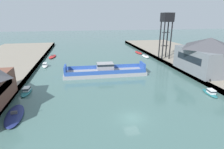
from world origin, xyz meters
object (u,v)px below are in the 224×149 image
at_px(warehouse_shed, 208,55).
at_px(crane_tower, 167,22).
at_px(chain_ferry, 105,71).
at_px(moored_boat_mid_left, 210,92).
at_px(moored_boat_upstream_a, 45,65).
at_px(moored_boat_near_left, 138,52).
at_px(moored_boat_near_right, 26,91).
at_px(moored_boat_far_right, 15,115).
at_px(moored_boat_mid_right, 52,57).
at_px(moored_boat_far_left, 146,56).

relative_size(warehouse_shed, crane_tower, 0.96).
xyz_separation_m(chain_ferry, crane_tower, (24.86, 12.81, 13.56)).
relative_size(moored_boat_mid_left, moored_boat_upstream_a, 0.94).
bearing_deg(warehouse_shed, moored_boat_near_left, 103.44).
height_order(moored_boat_upstream_a, crane_tower, crane_tower).
height_order(moored_boat_near_right, moored_boat_upstream_a, moored_boat_upstream_a).
height_order(moored_boat_mid_left, moored_boat_far_right, moored_boat_mid_left).
bearing_deg(crane_tower, moored_boat_upstream_a, 179.61).
height_order(moored_boat_near_left, moored_boat_near_right, moored_boat_near_right).
relative_size(moored_boat_near_left, moored_boat_far_right, 0.86).
xyz_separation_m(moored_boat_near_left, moored_boat_upstream_a, (-39.54, -16.70, 0.22)).
xyz_separation_m(chain_ferry, moored_boat_mid_right, (-18.39, 28.02, -0.78)).
distance_m(chain_ferry, moored_boat_mid_right, 33.52).
relative_size(chain_ferry, moored_boat_mid_left, 4.58).
height_order(moored_boat_far_right, crane_tower, crane_tower).
bearing_deg(moored_boat_upstream_a, moored_boat_mid_left, -38.10).
xyz_separation_m(moored_boat_far_right, crane_tower, (43.84, 32.99, 14.36)).
distance_m(moored_boat_near_left, moored_boat_mid_right, 38.93).
bearing_deg(warehouse_shed, moored_boat_far_left, 106.51).
height_order(moored_boat_mid_right, moored_boat_upstream_a, moored_boat_upstream_a).
xyz_separation_m(moored_boat_near_left, moored_boat_far_right, (-39.47, -49.99, 0.02)).
relative_size(chain_ferry, moored_boat_near_right, 4.40).
distance_m(moored_boat_mid_left, moored_boat_mid_right, 60.68).
distance_m(moored_boat_near_right, warehouse_shed, 49.05).
height_order(moored_boat_far_left, crane_tower, crane_tower).
bearing_deg(crane_tower, moored_boat_far_right, -143.04).
bearing_deg(moored_boat_far_left, crane_tower, -65.65).
distance_m(warehouse_shed, crane_tower, 20.93).
height_order(chain_ferry, moored_boat_upstream_a, chain_ferry).
distance_m(moored_boat_near_right, moored_boat_upstream_a, 22.83).
xyz_separation_m(moored_boat_far_left, moored_boat_far_right, (-39.86, -41.77, 0.02)).
xyz_separation_m(moored_boat_near_right, moored_boat_mid_right, (1.17, 37.73, -0.16)).
height_order(moored_boat_far_right, warehouse_shed, warehouse_shed).
xyz_separation_m(warehouse_shed, crane_tower, (-4.16, 18.64, 8.57)).
bearing_deg(moored_boat_near_left, moored_boat_far_right, -128.30).
height_order(warehouse_shed, crane_tower, crane_tower).
distance_m(moored_boat_mid_right, moored_boat_far_right, 48.19).
bearing_deg(moored_boat_far_right, moored_boat_mid_right, 89.30).
distance_m(moored_boat_upstream_a, warehouse_shed, 51.96).
distance_m(moored_boat_mid_left, moored_boat_upstream_a, 50.78).
bearing_deg(moored_boat_near_right, crane_tower, 26.89).
bearing_deg(moored_boat_near_right, moored_boat_near_left, 44.62).
bearing_deg(chain_ferry, moored_boat_near_right, -153.60).
distance_m(moored_boat_far_left, moored_boat_far_right, 57.74).
height_order(moored_boat_near_right, moored_boat_far_right, moored_boat_near_right).
relative_size(moored_boat_mid_left, warehouse_shed, 0.33).
bearing_deg(crane_tower, moored_boat_near_right, -153.11).
bearing_deg(chain_ferry, moored_boat_far_left, 45.96).
bearing_deg(warehouse_shed, crane_tower, 102.57).
xyz_separation_m(moored_boat_near_left, moored_boat_mid_right, (-38.89, -1.80, 0.03)).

